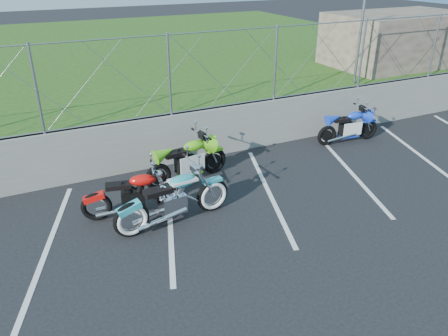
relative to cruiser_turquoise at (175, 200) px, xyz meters
name	(u,v)px	position (x,y,z in m)	size (l,w,h in m)	color
ground	(187,241)	(-0.04, -0.73, -0.50)	(90.00, 90.00, 0.00)	black
retaining_wall	(135,145)	(-0.04, 2.77, 0.15)	(30.00, 0.22, 1.30)	slate
grass_field	(73,65)	(-0.04, 12.77, 0.15)	(30.00, 20.00, 1.30)	#224612
stone_building	(398,39)	(10.46, 4.77, 1.70)	(5.00, 3.00, 1.80)	brown
chain_link_fence	(129,80)	(-0.04, 2.77, 1.80)	(28.00, 0.03, 2.00)	gray
sign_pole	(360,34)	(7.16, 3.17, 2.30)	(0.08, 0.08, 3.00)	gray
parking_lines	(222,203)	(1.16, 0.27, -0.50)	(18.29, 4.31, 0.01)	silver
cruiser_turquoise	(175,200)	(0.00, 0.00, 0.00)	(2.53, 0.80, 1.26)	black
naked_orange	(135,196)	(-0.65, 0.59, -0.05)	(2.11, 0.74, 1.07)	black
sportbike_green	(188,162)	(0.92, 1.60, -0.01)	(2.19, 0.78, 1.14)	black
sportbike_blue	(349,128)	(6.00, 1.86, -0.06)	(2.00, 0.71, 1.04)	black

